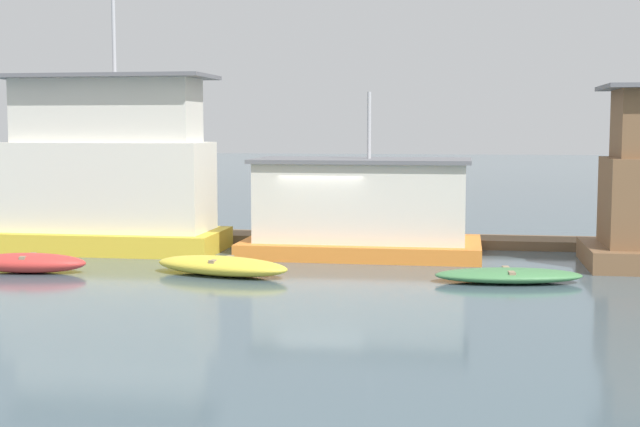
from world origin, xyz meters
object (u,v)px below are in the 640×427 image
Objects in this scene: houseboat_yellow at (108,175)px; houseboat_orange at (362,210)px; dinghy_green at (509,275)px; dinghy_red at (28,263)px; mooring_post_far_right at (101,219)px; dinghy_yellow at (222,266)px; mooring_post_near_left at (437,223)px.

houseboat_yellow is 8.10m from houseboat_orange.
houseboat_yellow reaches higher than dinghy_green.
dinghy_red is (-8.47, -4.84, -1.12)m from houseboat_orange.
houseboat_orange is at bearing 134.53° from dinghy_green.
dinghy_red is at bearing -84.84° from mooring_post_far_right.
dinghy_yellow is 2.34× the size of mooring_post_near_left.
mooring_post_near_left is at bearing 30.12° from dinghy_red.
mooring_post_far_right reaches higher than dinghy_red.
mooring_post_near_left is 1.06× the size of mooring_post_far_right.
houseboat_orange is 9.82m from dinghy_red.
houseboat_yellow is at bearing -177.65° from houseboat_orange.
houseboat_yellow is 5.87× the size of mooring_post_far_right.
mooring_post_far_right reaches higher than dinghy_yellow.
dinghy_green is (12.26, -3.97, -2.22)m from houseboat_yellow.
houseboat_orange is 4.43× the size of mooring_post_far_right.
houseboat_orange is at bearing 29.74° from dinghy_red.
dinghy_yellow is at bearing -40.25° from houseboat_yellow.
houseboat_yellow is 2.37× the size of dinghy_yellow.
dinghy_green is at bearing -23.15° from mooring_post_far_right.
mooring_post_far_right is at bearing 95.16° from dinghy_red.
houseboat_yellow reaches higher than dinghy_red.
houseboat_yellow is 13.07m from dinghy_green.
mooring_post_near_left reaches higher than mooring_post_far_right.
dinghy_red is (-0.44, -4.51, -2.14)m from houseboat_yellow.
houseboat_orange is 4.17× the size of mooring_post_near_left.
dinghy_red is 12.40m from mooring_post_near_left.
dinghy_red is 6.27m from mooring_post_far_right.
houseboat_orange is 6.15m from dinghy_green.
mooring_post_near_left is (2.24, 1.37, -0.52)m from houseboat_orange.
mooring_post_far_right is at bearing 156.85° from dinghy_green.
houseboat_yellow is 5.53× the size of mooring_post_near_left.
dinghy_green is 2.23× the size of mooring_post_near_left.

